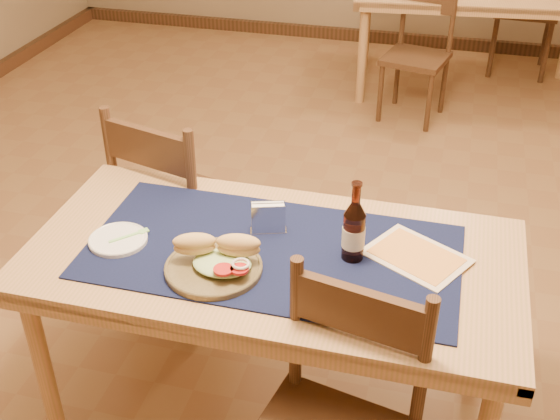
% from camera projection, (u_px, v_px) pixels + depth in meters
% --- Properties ---
extents(main_table, '(1.60, 0.80, 0.75)m').
position_uv_depth(main_table, '(272.00, 272.00, 2.32)').
color(main_table, tan).
rests_on(main_table, ground).
extents(placemat, '(1.20, 0.60, 0.01)m').
position_uv_depth(placemat, '(272.00, 251.00, 2.27)').
color(placemat, '#0F1437').
rests_on(placemat, main_table).
extents(baseboard, '(6.00, 7.00, 0.10)m').
position_uv_depth(baseboard, '(317.00, 275.00, 3.30)').
color(baseboard, '#472A19').
rests_on(baseboard, ground).
extents(back_table, '(1.77, 1.02, 0.75)m').
position_uv_depth(back_table, '(476.00, 1.00, 4.95)').
color(back_table, tan).
rests_on(back_table, ground).
extents(chair_main_far, '(0.56, 0.56, 0.99)m').
position_uv_depth(chair_main_far, '(181.00, 207.00, 2.94)').
color(chair_main_far, '#472A19').
rests_on(chair_main_far, ground).
extents(chair_back_near, '(0.47, 0.47, 0.86)m').
position_uv_depth(chair_back_near, '(418.00, 53.00, 4.69)').
color(chair_back_near, '#472A19').
rests_on(chair_back_near, ground).
extents(chair_back_far, '(0.48, 0.48, 0.99)m').
position_uv_depth(chair_back_far, '(526.00, 8.00, 5.32)').
color(chair_back_far, '#472A19').
rests_on(chair_back_far, ground).
extents(sandwich_plate, '(0.31, 0.31, 0.12)m').
position_uv_depth(sandwich_plate, '(216.00, 261.00, 2.17)').
color(sandwich_plate, brown).
rests_on(sandwich_plate, placemat).
extents(side_plate, '(0.19, 0.19, 0.02)m').
position_uv_depth(side_plate, '(118.00, 239.00, 2.31)').
color(side_plate, white).
rests_on(side_plate, placemat).
extents(fork, '(0.11, 0.11, 0.00)m').
position_uv_depth(fork, '(132.00, 235.00, 2.32)').
color(fork, '#93E37D').
rests_on(fork, side_plate).
extents(beer_bottle, '(0.07, 0.07, 0.27)m').
position_uv_depth(beer_bottle, '(354.00, 231.00, 2.18)').
color(beer_bottle, '#42180B').
rests_on(beer_bottle, placemat).
extents(napkin_holder, '(0.13, 0.08, 0.11)m').
position_uv_depth(napkin_holder, '(268.00, 219.00, 2.34)').
color(napkin_holder, silver).
rests_on(napkin_holder, placemat).
extents(menu_card, '(0.37, 0.34, 0.01)m').
position_uv_depth(menu_card, '(416.00, 256.00, 2.24)').
color(menu_card, beige).
rests_on(menu_card, placemat).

